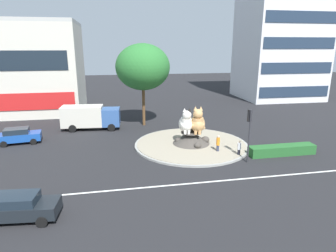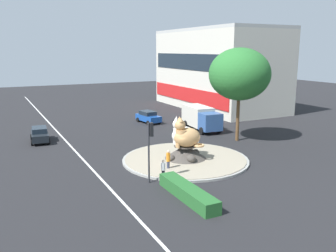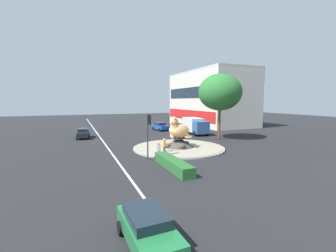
% 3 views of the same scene
% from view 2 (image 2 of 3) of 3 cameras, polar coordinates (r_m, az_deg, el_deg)
% --- Properties ---
extents(ground_plane, '(160.00, 160.00, 0.00)m').
position_cam_2_polar(ground_plane, '(33.62, 2.76, -5.44)').
color(ground_plane, black).
extents(lane_centreline, '(112.00, 0.20, 0.01)m').
position_cam_2_polar(lane_centreline, '(30.55, -11.22, -7.48)').
color(lane_centreline, silver).
rests_on(lane_centreline, ground).
extents(roundabout_island, '(11.65, 11.65, 1.47)m').
position_cam_2_polar(roundabout_island, '(33.50, 2.77, -4.79)').
color(roundabout_island, gray).
rests_on(roundabout_island, ground).
extents(cat_statue_white, '(1.77, 2.57, 2.60)m').
position_cam_2_polar(cat_statue_white, '(33.46, 2.27, -1.23)').
color(cat_statue_white, silver).
rests_on(cat_statue_white, roundabout_island).
extents(cat_statue_calico, '(2.21, 2.77, 2.79)m').
position_cam_2_polar(cat_statue_calico, '(32.35, 2.83, -1.57)').
color(cat_statue_calico, tan).
rests_on(cat_statue_calico, roundabout_island).
extents(traffic_light_mast, '(0.33, 0.46, 4.71)m').
position_cam_2_polar(traffic_light_mast, '(27.27, -2.84, -2.39)').
color(traffic_light_mast, '#2D2D33').
rests_on(traffic_light_mast, ground).
extents(shophouse_block, '(25.05, 12.31, 13.56)m').
position_cam_2_polar(shophouse_block, '(64.28, 7.84, 8.94)').
color(shophouse_block, beige).
rests_on(shophouse_block, ground).
extents(clipped_hedge_strip, '(6.46, 1.20, 0.90)m').
position_cam_2_polar(clipped_hedge_strip, '(25.20, 3.11, -10.45)').
color(clipped_hedge_strip, '#235B28').
rests_on(clipped_hedge_strip, ground).
extents(broadleaf_tree_behind_island, '(6.72, 6.72, 10.31)m').
position_cam_2_polar(broadleaf_tree_behind_island, '(40.41, 11.25, 8.03)').
color(broadleaf_tree_behind_island, brown).
rests_on(broadleaf_tree_behind_island, ground).
extents(pedestrian_white_shirt, '(0.33, 0.33, 1.58)m').
position_cam_2_polar(pedestrian_white_shirt, '(28.66, -0.76, -6.80)').
color(pedestrian_white_shirt, black).
rests_on(pedestrian_white_shirt, ground).
extents(pedestrian_orange_shirt, '(0.33, 0.33, 1.80)m').
position_cam_2_polar(pedestrian_orange_shirt, '(30.51, 0.03, -5.36)').
color(pedestrian_orange_shirt, '#33384C').
rests_on(pedestrian_orange_shirt, ground).
extents(hatchback_near_shophouse, '(4.40, 2.29, 1.61)m').
position_cam_2_polar(hatchback_near_shophouse, '(42.53, -19.64, -1.25)').
color(hatchback_near_shophouse, black).
rests_on(hatchback_near_shophouse, ground).
extents(parked_car_right, '(4.41, 2.46, 1.65)m').
position_cam_2_polar(parked_car_right, '(50.54, -3.14, 1.47)').
color(parked_car_right, '#19479E').
rests_on(parked_car_right, ground).
extents(delivery_box_truck, '(7.12, 3.16, 2.91)m').
position_cam_2_polar(delivery_box_truck, '(46.19, 5.22, 1.38)').
color(delivery_box_truck, '#335693').
rests_on(delivery_box_truck, ground).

